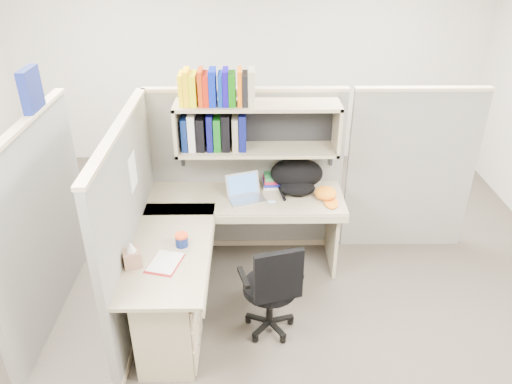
{
  "coord_description": "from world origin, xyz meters",
  "views": [
    {
      "loc": [
        0.05,
        -3.3,
        2.92
      ],
      "look_at": [
        0.08,
        0.25,
        0.96
      ],
      "focal_mm": 35.0,
      "sensor_mm": 36.0,
      "label": 1
    }
  ],
  "objects_px": {
    "desk": "(193,285)",
    "task_chair": "(271,302)",
    "snack_canister": "(182,240)",
    "backpack": "(297,177)",
    "laptop": "(246,189)"
  },
  "relations": [
    {
      "from": "desk",
      "to": "task_chair",
      "type": "distance_m",
      "value": 0.62
    },
    {
      "from": "desk",
      "to": "snack_canister",
      "type": "height_order",
      "value": "snack_canister"
    },
    {
      "from": "desk",
      "to": "backpack",
      "type": "relative_size",
      "value": 3.64
    },
    {
      "from": "desk",
      "to": "laptop",
      "type": "bearing_deg",
      "value": 63.06
    },
    {
      "from": "desk",
      "to": "task_chair",
      "type": "height_order",
      "value": "task_chair"
    },
    {
      "from": "laptop",
      "to": "task_chair",
      "type": "xyz_separation_m",
      "value": [
        0.19,
        -0.86,
        -0.53
      ]
    },
    {
      "from": "backpack",
      "to": "laptop",
      "type": "bearing_deg",
      "value": -151.98
    },
    {
      "from": "backpack",
      "to": "task_chair",
      "type": "bearing_deg",
      "value": -96.58
    },
    {
      "from": "task_chair",
      "to": "snack_canister",
      "type": "bearing_deg",
      "value": 166.19
    },
    {
      "from": "snack_canister",
      "to": "task_chair",
      "type": "xyz_separation_m",
      "value": [
        0.68,
        -0.17,
        -0.47
      ]
    },
    {
      "from": "task_chair",
      "to": "desk",
      "type": "bearing_deg",
      "value": 175.03
    },
    {
      "from": "snack_canister",
      "to": "backpack",
      "type": "bearing_deg",
      "value": 42.44
    },
    {
      "from": "backpack",
      "to": "snack_canister",
      "type": "relative_size",
      "value": 4.73
    },
    {
      "from": "desk",
      "to": "snack_canister",
      "type": "relative_size",
      "value": 17.23
    },
    {
      "from": "desk",
      "to": "backpack",
      "type": "distance_m",
      "value": 1.38
    }
  ]
}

